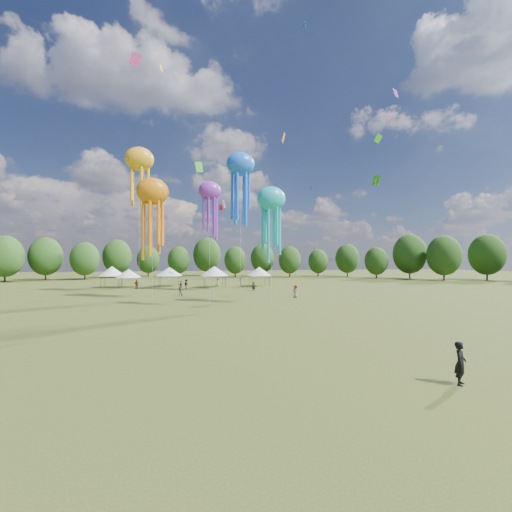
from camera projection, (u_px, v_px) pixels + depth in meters
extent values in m
plane|color=#384416|center=(259.00, 377.00, 15.45)|extent=(300.00, 300.00, 0.00)
imported|color=black|center=(460.00, 363.00, 14.57)|extent=(0.84, 0.80, 1.93)
imported|color=gray|center=(181.00, 289.00, 50.94)|extent=(1.15, 1.14, 1.88)
imported|color=gray|center=(218.00, 282.00, 70.44)|extent=(0.57, 0.80, 1.54)
imported|color=gray|center=(240.00, 282.00, 71.34)|extent=(0.72, 0.86, 1.58)
imported|color=gray|center=(186.00, 284.00, 63.24)|extent=(1.26, 1.21, 1.73)
imported|color=gray|center=(136.00, 285.00, 61.64)|extent=(1.09, 0.67, 1.74)
imported|color=gray|center=(254.00, 286.00, 57.96)|extent=(1.61, 0.95, 1.65)
imported|color=gray|center=(181.00, 285.00, 61.28)|extent=(0.60, 0.69, 1.58)
imported|color=gray|center=(295.00, 291.00, 47.97)|extent=(0.94, 1.07, 1.85)
cylinder|color=#47474C|center=(101.00, 283.00, 63.73)|extent=(0.08, 0.08, 2.27)
cylinder|color=#47474C|center=(105.00, 281.00, 67.07)|extent=(0.08, 0.08, 2.27)
cylinder|color=#47474C|center=(119.00, 282.00, 64.50)|extent=(0.08, 0.08, 2.27)
cylinder|color=#47474C|center=(122.00, 281.00, 67.83)|extent=(0.08, 0.08, 2.27)
cube|color=white|center=(112.00, 276.00, 65.80)|extent=(3.82, 3.82, 0.10)
cone|color=white|center=(112.00, 271.00, 65.81)|extent=(4.97, 4.97, 1.95)
cylinder|color=#47474C|center=(118.00, 283.00, 63.28)|extent=(0.08, 0.08, 1.95)
cylinder|color=#47474C|center=(121.00, 282.00, 66.58)|extent=(0.08, 0.08, 1.95)
cylinder|color=#47474C|center=(136.00, 283.00, 64.04)|extent=(0.08, 0.08, 1.95)
cylinder|color=#47474C|center=(138.00, 282.00, 67.33)|extent=(0.08, 0.08, 1.95)
cube|color=white|center=(129.00, 278.00, 65.32)|extent=(3.78, 3.78, 0.10)
cone|color=white|center=(129.00, 273.00, 65.33)|extent=(4.91, 4.91, 1.67)
cylinder|color=#47474C|center=(159.00, 282.00, 66.47)|extent=(0.08, 0.08, 2.13)
cylinder|color=#47474C|center=(160.00, 281.00, 70.25)|extent=(0.08, 0.08, 2.13)
cylinder|color=#47474C|center=(178.00, 282.00, 67.34)|extent=(0.08, 0.08, 2.13)
cylinder|color=#47474C|center=(179.00, 280.00, 71.11)|extent=(0.08, 0.08, 2.13)
cube|color=white|center=(169.00, 276.00, 68.80)|extent=(4.27, 4.27, 0.10)
cone|color=white|center=(169.00, 271.00, 68.82)|extent=(5.55, 5.55, 1.83)
cylinder|color=#47474C|center=(205.00, 283.00, 63.56)|extent=(0.08, 0.08, 2.28)
cylinder|color=#47474C|center=(204.00, 281.00, 67.41)|extent=(0.08, 0.08, 2.28)
cylinder|color=#47474C|center=(225.00, 282.00, 64.44)|extent=(0.08, 0.08, 2.28)
cylinder|color=#47474C|center=(223.00, 281.00, 68.29)|extent=(0.08, 0.08, 2.28)
cube|color=white|center=(214.00, 276.00, 65.94)|extent=(4.34, 4.34, 0.10)
cone|color=white|center=(214.00, 271.00, 65.95)|extent=(5.65, 5.65, 1.96)
cylinder|color=#47474C|center=(253.00, 282.00, 66.63)|extent=(0.08, 0.08, 2.16)
cylinder|color=#47474C|center=(249.00, 281.00, 70.13)|extent=(0.08, 0.08, 2.16)
cylinder|color=#47474C|center=(269.00, 282.00, 67.43)|extent=(0.08, 0.08, 2.16)
cylinder|color=#47474C|center=(265.00, 280.00, 70.93)|extent=(0.08, 0.08, 2.16)
cube|color=white|center=(259.00, 276.00, 68.79)|extent=(3.99, 3.99, 0.10)
cone|color=white|center=(259.00, 271.00, 68.81)|extent=(5.19, 5.19, 1.85)
ellipsoid|color=orange|center=(153.00, 191.00, 46.87)|extent=(4.60, 3.22, 3.91)
cylinder|color=beige|center=(152.00, 245.00, 46.78)|extent=(0.03, 0.03, 15.58)
ellipsoid|color=#1C66FC|center=(241.00, 164.00, 56.70)|extent=(5.01, 3.51, 4.26)
cylinder|color=beige|center=(241.00, 228.00, 56.57)|extent=(0.03, 0.03, 22.47)
ellipsoid|color=#16B5C2|center=(271.00, 199.00, 41.18)|extent=(3.72, 2.60, 3.16)
cylinder|color=beige|center=(271.00, 251.00, 41.10)|extent=(0.03, 0.03, 13.44)
ellipsoid|color=#F8AA19|center=(139.00, 159.00, 54.33)|extent=(4.72, 3.30, 4.01)
cylinder|color=beige|center=(139.00, 226.00, 54.20)|extent=(0.03, 0.03, 22.62)
ellipsoid|color=purple|center=(210.00, 191.00, 37.97)|extent=(2.64, 1.85, 2.24)
cylinder|color=beige|center=(210.00, 249.00, 37.89)|extent=(0.03, 0.03, 13.78)
cube|color=#F8AA19|center=(161.00, 68.00, 50.98)|extent=(0.57, 0.74, 1.07)
cube|color=#3FC720|center=(199.00, 167.00, 68.86)|extent=(1.92, 0.89, 2.48)
cube|color=#1C66FC|center=(311.00, 188.00, 85.21)|extent=(0.22, 0.77, 0.89)
cube|color=#FF4BA6|center=(224.00, 204.00, 58.71)|extent=(0.90, 1.16, 1.64)
cube|color=purple|center=(396.00, 93.00, 41.13)|extent=(0.99, 0.65, 1.17)
cube|color=#F8AA19|center=(153.00, 42.00, 67.30)|extent=(0.21, 0.86, 1.05)
cube|color=#3FC720|center=(378.00, 138.00, 54.10)|extent=(1.53, 0.48, 1.65)
cube|color=#FF4BA6|center=(135.00, 59.00, 51.67)|extent=(2.26, 0.36, 2.53)
cube|color=purple|center=(154.00, 195.00, 79.30)|extent=(2.51, 1.20, 2.74)
cube|color=orange|center=(283.00, 138.00, 68.81)|extent=(1.17, 1.61, 1.89)
cube|color=#3FC720|center=(376.00, 180.00, 67.33)|extent=(0.88, 1.88, 2.37)
cube|color=#1C66FC|center=(304.00, 26.00, 54.84)|extent=(0.30, 0.94, 1.12)
cube|color=#16B5C2|center=(275.00, 190.00, 86.46)|extent=(1.14, 0.73, 1.60)
cube|color=#FF4BA6|center=(389.00, 117.00, 56.94)|extent=(1.00, 0.47, 1.07)
cube|color=red|center=(221.00, 208.00, 63.21)|extent=(0.72, 1.16, 1.29)
cylinder|color=#38281C|center=(5.00, 275.00, 81.15)|extent=(0.44, 0.44, 3.36)
ellipsoid|color=#244617|center=(5.00, 256.00, 81.21)|extent=(8.40, 8.40, 10.51)
cylinder|color=#38281C|center=(46.00, 274.00, 89.72)|extent=(0.44, 0.44, 3.41)
ellipsoid|color=#244617|center=(46.00, 256.00, 89.78)|extent=(8.53, 8.53, 10.66)
cylinder|color=#38281C|center=(85.00, 274.00, 91.51)|extent=(0.44, 0.44, 3.07)
ellipsoid|color=#244617|center=(85.00, 259.00, 91.56)|extent=(7.66, 7.66, 9.58)
cylinder|color=#38281C|center=(117.00, 272.00, 101.20)|extent=(0.44, 0.44, 3.43)
ellipsoid|color=#244617|center=(117.00, 257.00, 101.26)|extent=(8.58, 8.58, 10.73)
cylinder|color=#38281C|center=(148.00, 272.00, 108.63)|extent=(0.44, 0.44, 2.95)
ellipsoid|color=#244617|center=(148.00, 260.00, 108.68)|extent=(7.37, 7.37, 9.21)
cylinder|color=#38281C|center=(179.00, 272.00, 107.08)|extent=(0.44, 0.44, 2.89)
ellipsoid|color=#244617|center=(179.00, 260.00, 107.12)|extent=(7.23, 7.23, 9.04)
cylinder|color=#38281C|center=(207.00, 270.00, 113.54)|extent=(0.44, 0.44, 3.84)
ellipsoid|color=#244617|center=(207.00, 255.00, 113.61)|extent=(9.60, 9.60, 11.99)
cylinder|color=#38281C|center=(235.00, 273.00, 104.62)|extent=(0.44, 0.44, 2.84)
ellipsoid|color=#244617|center=(235.00, 260.00, 104.66)|extent=(7.11, 7.11, 8.89)
cylinder|color=#38281C|center=(262.00, 272.00, 109.32)|extent=(0.44, 0.44, 3.16)
ellipsoid|color=#244617|center=(262.00, 258.00, 109.37)|extent=(7.91, 7.91, 9.88)
cylinder|color=#38281C|center=(290.00, 273.00, 105.45)|extent=(0.44, 0.44, 2.88)
ellipsoid|color=#244617|center=(290.00, 260.00, 105.50)|extent=(7.21, 7.21, 9.01)
cylinder|color=#38281C|center=(318.00, 272.00, 109.77)|extent=(0.44, 0.44, 2.63)
ellipsoid|color=#244617|center=(318.00, 261.00, 109.81)|extent=(6.57, 6.57, 8.22)
cylinder|color=#38281C|center=(347.00, 272.00, 108.36)|extent=(0.44, 0.44, 3.13)
ellipsoid|color=#244617|center=(347.00, 258.00, 108.41)|extent=(7.81, 7.81, 9.77)
cylinder|color=#38281C|center=(376.00, 274.00, 97.44)|extent=(0.44, 0.44, 2.72)
ellipsoid|color=#244617|center=(376.00, 261.00, 97.48)|extent=(6.80, 6.80, 8.50)
cylinder|color=#38281C|center=(410.00, 272.00, 96.71)|extent=(0.44, 0.44, 3.81)
ellipsoid|color=#244617|center=(410.00, 254.00, 96.77)|extent=(9.52, 9.52, 11.90)
cylinder|color=#38281C|center=(444.00, 274.00, 88.62)|extent=(0.44, 0.44, 3.51)
ellipsoid|color=#244617|center=(444.00, 256.00, 88.68)|extent=(8.78, 8.78, 10.97)
cylinder|color=#38281C|center=(487.00, 273.00, 89.99)|extent=(0.44, 0.44, 3.64)
ellipsoid|color=#244617|center=(487.00, 255.00, 90.05)|extent=(9.10, 9.10, 11.37)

